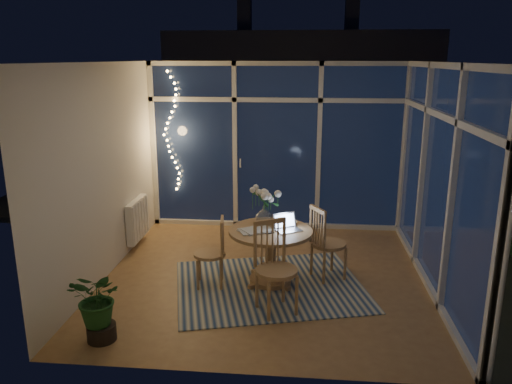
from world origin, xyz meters
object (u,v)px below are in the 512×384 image
chair_left (210,252)px  laptop (289,222)px  potted_plant (99,304)px  flower_vase (264,215)px  chair_right (329,242)px  dining_table (271,256)px  chair_front (277,269)px

chair_left → laptop: bearing=91.1°
potted_plant → flower_vase: bearing=49.0°
chair_right → flower_vase: (-0.80, 0.03, 0.31)m
laptop → dining_table: bearing=146.6°
dining_table → potted_plant: bearing=-137.2°
chair_left → chair_right: bearing=96.5°
dining_table → chair_right: bearing=15.8°
chair_right → flower_vase: chair_right is taller
chair_left → flower_vase: flower_vase is taller
flower_vase → chair_front: bearing=-77.5°
dining_table → chair_front: (0.11, -0.72, 0.17)m
chair_left → chair_front: chair_front is taller
dining_table → flower_vase: flower_vase is taller
laptop → chair_left: bearing=159.1°
chair_right → chair_front: (-0.59, -0.92, 0.03)m
chair_left → chair_front: 1.00m
chair_left → chair_right: 1.46m
dining_table → laptop: bearing=-3.9°
chair_front → flower_vase: 1.01m
chair_left → chair_right: chair_right is taller
laptop → potted_plant: 2.29m
chair_right → flower_vase: size_ratio=4.51×
laptop → flower_vase: size_ratio=1.36×
chair_left → laptop: (0.92, 0.14, 0.35)m
chair_right → chair_front: 1.09m
potted_plant → chair_front: bearing=23.1°
dining_table → chair_right: size_ratio=1.05×
chair_right → potted_plant: bearing=96.9°
chair_left → laptop: laptop is taller
chair_front → potted_plant: chair_front is taller
potted_plant → laptop: bearing=38.9°
chair_front → laptop: bearing=54.1°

